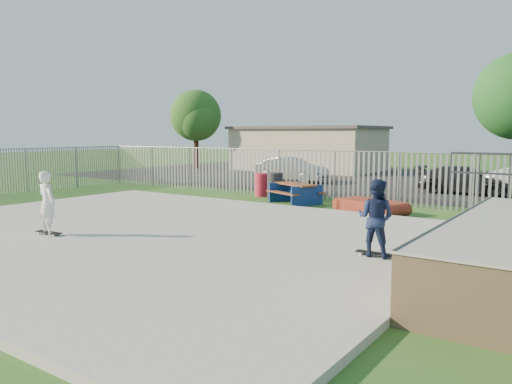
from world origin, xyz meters
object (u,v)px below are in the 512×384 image
Objects in this scene: car_silver at (291,170)px; car_dark at (465,180)px; skater_navy at (376,218)px; skater_white at (47,203)px; picnic_table at (295,193)px; trash_bin_grey at (275,186)px; tree_left at (196,116)px; funbox at (370,206)px; trash_bin_red at (262,185)px.

car_silver reaches higher than car_dark.
skater_white is at bearing 18.47° from skater_navy.
skater_navy is (5.90, -6.77, 0.56)m from picnic_table.
tree_left is (-14.70, 11.62, 3.49)m from trash_bin_grey.
car_silver is at bearing -75.80° from skater_white.
trash_bin_grey is 0.67× the size of skater_navy.
picnic_table is at bearing -37.47° from tree_left.
tree_left reaches higher than funbox.
picnic_table is at bearing 145.38° from car_dark.
picnic_table is 2.51m from trash_bin_red.
skater_navy is at bearing -156.44° from skater_white.
funbox is at bearing -14.77° from trash_bin_grey.
tree_left is 26.27m from skater_white.
trash_bin_grey is 8.65m from car_dark.
funbox is 2.22× the size of trash_bin_grey.
trash_bin_grey is at bearing -20.29° from trash_bin_red.
skater_navy is at bearing -47.75° from funbox.
tree_left is at bearing -51.93° from skater_white.
tree_left is at bearing 165.83° from funbox.
funbox is at bearing -67.79° from skater_navy.
car_silver reaches higher than funbox.
funbox is 4.83m from trash_bin_grey.
skater_white reaches higher than picnic_table.
trash_bin_grey is at bearing -86.99° from skater_white.
trash_bin_red is at bearing -44.33° from skater_navy.
car_silver is at bearing 115.56° from trash_bin_grey.
tree_left is (-19.36, 12.85, 3.81)m from funbox.
trash_bin_red is 0.92× the size of trash_bin_grey.
car_dark reaches higher than trash_bin_red.
picnic_table is 8.31m from car_dark.
skater_white is at bearing 158.34° from car_dark.
skater_white is at bearing -99.57° from funbox.
trash_bin_red is 11.32m from skater_navy.
car_dark is (1.41, 7.38, 0.42)m from funbox.
car_dark is at bearing -93.66° from car_silver.
car_dark is (6.95, 5.83, 0.14)m from trash_bin_red.
car_dark is (6.07, 6.16, 0.09)m from trash_bin_grey.
picnic_table is 3.31m from funbox.
skater_white is (0.62, -10.43, 0.46)m from trash_bin_red.
tree_left reaches higher than skater_navy.
skater_navy reaches higher than picnic_table.
tree_left reaches higher than picnic_table.
tree_left reaches higher than car_silver.
tree_left is (-11.59, 5.13, 3.33)m from car_silver.
car_dark is 17.45m from skater_white.
picnic_table is at bearing -95.53° from skater_white.
skater_navy reaches higher than car_dark.
car_silver reaches higher than trash_bin_red.
skater_white is (-4.92, -8.88, 0.74)m from funbox.
car_dark is at bearing -14.75° from tree_left.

